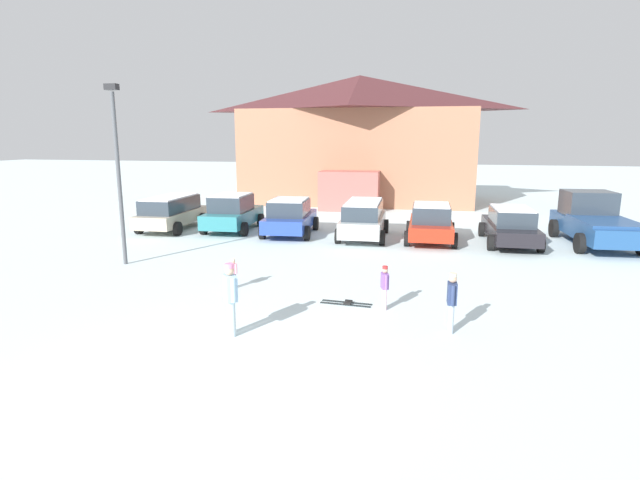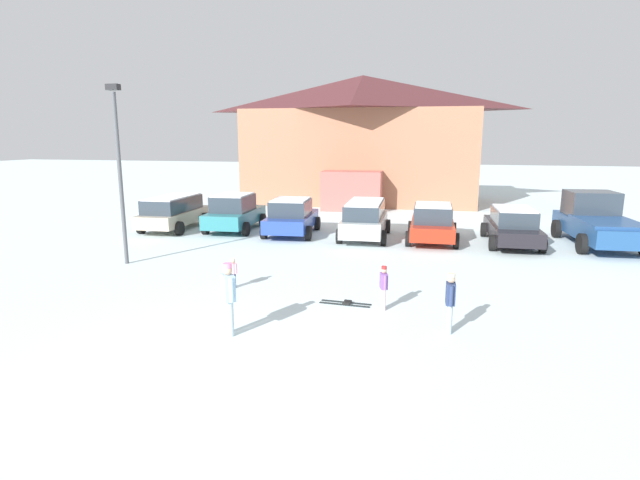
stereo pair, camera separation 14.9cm
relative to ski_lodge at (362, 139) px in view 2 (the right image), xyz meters
name	(u,v)px [view 2 (the right image)]	position (x,y,z in m)	size (l,w,h in m)	color
ground	(211,373)	(1.54, -27.06, -4.33)	(160.00, 160.00, 0.00)	silver
ski_lodge	(362,139)	(0.00, 0.00, 0.00)	(16.13, 10.87, 8.56)	#A86D51
parked_beige_suv	(174,211)	(-7.00, -13.50, -3.45)	(2.29, 4.59, 1.63)	#B9AA92
parked_teal_hatchback	(234,212)	(-4.02, -13.04, -3.46)	(2.37, 4.34, 1.77)	teal
parked_blue_hatchback	(291,217)	(-1.05, -13.41, -3.50)	(2.50, 4.31, 1.67)	#2643A1
parked_silver_wagon	(365,218)	(2.36, -13.46, -3.43)	(2.24, 4.62, 1.66)	silver
parked_red_sedan	(432,223)	(5.28, -13.49, -3.51)	(2.21, 4.23, 1.63)	red
parked_black_sedan	(512,226)	(8.52, -13.34, -3.53)	(2.23, 4.84, 1.58)	black
pickup_truck	(597,221)	(11.89, -12.55, -3.34)	(2.82, 5.65, 2.15)	navy
skier_child_in_pink_snowsuit	(233,271)	(-0.27, -21.81, -3.83)	(0.28, 0.23, 0.89)	navy
skier_child_in_purple_jacket	(384,285)	(4.28, -22.71, -3.68)	(0.24, 0.42, 1.16)	silver
skier_adult_in_blue_parka	(228,295)	(1.11, -25.22, -3.39)	(0.44, 0.51, 1.67)	#A4BBC3
skier_teen_in_navy_coat	(450,300)	(5.92, -23.92, -3.54)	(0.22, 0.52, 1.41)	#A0B3C4
pair_of_skis	(346,303)	(3.26, -22.50, -4.31)	(1.39, 0.36, 0.08)	black
lamp_post	(119,166)	(-5.15, -20.01, -0.92)	(0.44, 0.24, 6.13)	#515459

